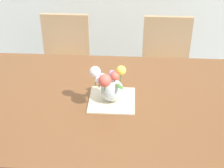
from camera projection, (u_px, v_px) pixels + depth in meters
dining_table at (108, 109)px, 2.15m from camera, size 1.87×1.17×0.74m
chair_left at (65, 59)px, 3.04m from camera, size 0.42×0.42×0.90m
chair_right at (166, 62)px, 2.99m from camera, size 0.42×0.42×0.90m
placemat at (112, 100)px, 2.12m from camera, size 0.28×0.28×0.01m
flower_vase at (110, 85)px, 2.04m from camera, size 0.21×0.19×0.24m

